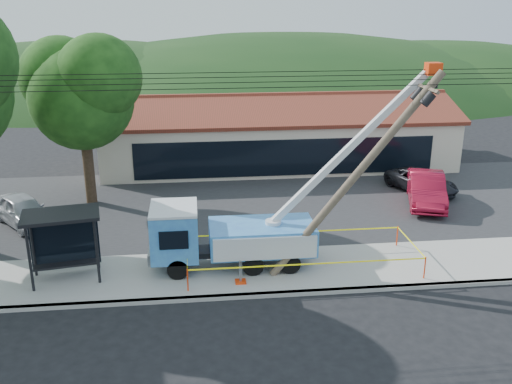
{
  "coord_description": "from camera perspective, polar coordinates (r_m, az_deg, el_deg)",
  "views": [
    {
      "loc": [
        -1.44,
        -16.48,
        10.56
      ],
      "look_at": [
        0.95,
        5.0,
        3.12
      ],
      "focal_mm": 40.0,
      "sensor_mm": 36.0,
      "label": 1
    }
  ],
  "objects": [
    {
      "name": "strip_mall",
      "position": [
        37.88,
        2.08,
        5.73
      ],
      "size": [
        22.5,
        8.53,
        4.67
      ],
      "color": "beige",
      "rests_on": "ground"
    },
    {
      "name": "car_red",
      "position": [
        31.69,
        16.51,
        -1.29
      ],
      "size": [
        3.16,
        5.31,
        1.65
      ],
      "primitive_type": "imported",
      "rotation": [
        0.0,
        0.0,
        -0.3
      ],
      "color": "maroon",
      "rests_on": "ground"
    },
    {
      "name": "caution_tape",
      "position": [
        23.18,
        4.56,
        -5.91
      ],
      "size": [
        9.2,
        3.16,
        0.91
      ],
      "color": "#F5390D",
      "rests_on": "ground"
    },
    {
      "name": "leaning_pole",
      "position": [
        21.88,
        10.62,
        2.45
      ],
      "size": [
        6.4,
        1.74,
        8.02
      ],
      "color": "brown",
      "rests_on": "ground"
    },
    {
      "name": "tree_lot",
      "position": [
        30.32,
        -17.12,
        9.92
      ],
      "size": [
        6.3,
        5.6,
        8.94
      ],
      "color": "#332316",
      "rests_on": "ground"
    },
    {
      "name": "ground",
      "position": [
        19.63,
        -1.18,
        -13.56
      ],
      "size": [
        120.0,
        120.0,
        0.0
      ],
      "primitive_type": "plane",
      "color": "black",
      "rests_on": "ground"
    },
    {
      "name": "hill_east",
      "position": [
        78.8,
        17.51,
        10.43
      ],
      "size": [
        72.8,
        52.0,
        26.0
      ],
      "primitive_type": "ellipsoid",
      "color": "#133312",
      "rests_on": "ground"
    },
    {
      "name": "utility_truck",
      "position": [
        22.96,
        -2.64,
        -4.09
      ],
      "size": [
        11.27,
        3.54,
        8.07
      ],
      "color": "black",
      "rests_on": "ground"
    },
    {
      "name": "car_dark",
      "position": [
        33.59,
        16.1,
        -0.1
      ],
      "size": [
        3.65,
        4.81,
        1.21
      ],
      "primitive_type": "imported",
      "rotation": [
        0.0,
        0.0,
        0.43
      ],
      "color": "black",
      "rests_on": "ground"
    },
    {
      "name": "curb",
      "position": [
        21.39,
        -1.7,
        -10.38
      ],
      "size": [
        60.0,
        0.25,
        0.15
      ],
      "primitive_type": "cube",
      "color": "#A8A49D",
      "rests_on": "ground"
    },
    {
      "name": "parking_lot",
      "position": [
        30.4,
        -3.25,
        -1.27
      ],
      "size": [
        60.0,
        12.0,
        0.1
      ],
      "primitive_type": "cube",
      "color": "#28282B",
      "rests_on": "ground"
    },
    {
      "name": "bus_shelter",
      "position": [
        22.94,
        -18.8,
        -3.57
      ],
      "size": [
        3.07,
        2.18,
        2.72
      ],
      "rotation": [
        0.0,
        0.0,
        0.17
      ],
      "color": "black",
      "rests_on": "ground"
    },
    {
      "name": "car_silver",
      "position": [
        29.89,
        -22.07,
        -3.17
      ],
      "size": [
        3.92,
        4.37,
        1.44
      ],
      "primitive_type": "imported",
      "rotation": [
        0.0,
        0.0,
        0.66
      ],
      "color": "#B0B2B7",
      "rests_on": "ground"
    },
    {
      "name": "sidewalk",
      "position": [
        23.06,
        -2.1,
        -8.08
      ],
      "size": [
        60.0,
        4.0,
        0.15
      ],
      "primitive_type": "cube",
      "color": "#A8A49D",
      "rests_on": "ground"
    },
    {
      "name": "hill_center",
      "position": [
        73.16,
        2.75,
        10.67
      ],
      "size": [
        89.6,
        64.0,
        32.0
      ],
      "primitive_type": "ellipsoid",
      "color": "#133312",
      "rests_on": "ground"
    },
    {
      "name": "hill_west",
      "position": [
        73.52,
        -17.19,
        9.91
      ],
      "size": [
        78.4,
        56.0,
        28.0
      ],
      "primitive_type": "ellipsoid",
      "color": "#133312",
      "rests_on": "ground"
    }
  ]
}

